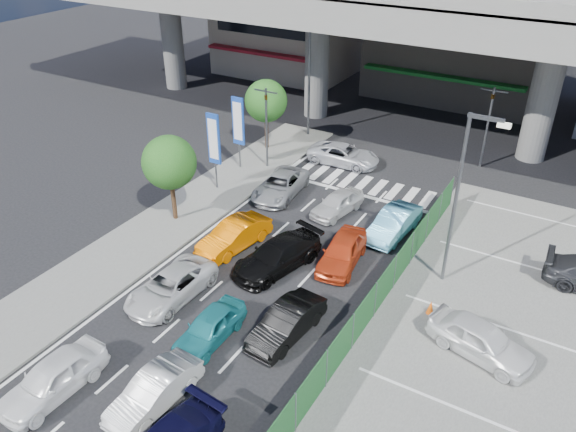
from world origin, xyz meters
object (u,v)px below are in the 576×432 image
Objects in this scene: tree_near at (169,163)px; van_white_back_left at (53,378)px; taxi_orange_right at (342,251)px; traffic_light_right at (491,108)px; kei_truck_front_right at (394,223)px; taxi_teal_mid at (210,327)px; street_lamp_left at (312,70)px; parked_sedan_white at (481,339)px; crossing_wagon_silver at (344,155)px; taxi_orange_left at (234,236)px; wagon_silver_front_left at (280,185)px; street_lamp_right at (462,188)px; signboard_near at (214,141)px; traffic_cone at (431,307)px; sedan_white_front_mid at (337,203)px; hatch_white_back_mid at (154,391)px; sedan_black_mid at (277,255)px; sedan_white_mid_left at (171,286)px; traffic_light_left at (266,109)px; signboard_far at (238,123)px; tree_far at (266,101)px; hatch_black_mid_right at (287,323)px.

van_white_back_left is at bearing -70.12° from tree_near.
traffic_light_right is at bearing 70.38° from taxi_orange_right.
taxi_teal_mid is at bearing -102.59° from kei_truck_front_right.
street_lamp_left is 1.95× the size of parked_sedan_white.
van_white_back_left reaches higher than crossing_wagon_silver.
tree_near is at bearing -129.81° from traffic_light_right.
wagon_silver_front_left is at bearing 107.32° from taxi_orange_left.
van_white_back_left is at bearing -126.82° from street_lamp_right.
van_white_back_left is 16.68m from wagon_silver_front_left.
taxi_teal_mid is (7.42, -10.46, -2.45)m from signboard_near.
traffic_cone is at bearing 8.85° from taxi_orange_left.
parked_sedan_white is at bearing -25.66° from sedan_white_front_mid.
hatch_white_back_mid is at bearing 24.41° from van_white_back_left.
crossing_wagon_silver is (-5.88, 6.45, -0.04)m from kei_truck_front_right.
street_lamp_right is 6.33m from taxi_orange_right.
van_white_back_left is at bearing -74.31° from signboard_near.
street_lamp_left is at bearing 85.01° from signboard_near.
taxi_teal_mid is at bearing -54.35° from taxi_orange_left.
street_lamp_right is 2.23× the size of taxi_teal_mid.
taxi_teal_mid is 0.76× the size of sedan_black_mid.
tree_near is at bearing 177.44° from taxi_orange_right.
kei_truck_front_right is at bearing 57.90° from sedan_white_mid_left.
traffic_light_left reaches higher than crossing_wagon_silver.
kei_truck_front_right reaches higher than hatch_white_back_mid.
tree_near is (0.60, -6.99, 0.32)m from signboard_far.
traffic_light_right is at bearing 40.91° from signboard_near.
van_white_back_left and sedan_black_mid have the same top height.
signboard_far is 1.05× the size of sedan_white_mid_left.
wagon_silver_front_left is at bearing -46.32° from traffic_light_left.
hatch_white_back_mid is 0.83× the size of wagon_silver_front_left.
street_lamp_left is 4.04m from tree_far.
signboard_far is at bearing 97.59° from signboard_near.
sedan_white_mid_left is at bearing -81.90° from taxi_orange_left.
sedan_black_mid is 1.16× the size of kei_truck_front_right.
parked_sedan_white is (9.59, -0.97, 0.07)m from sedan_black_mid.
street_lamp_left is (-0.13, 6.00, 0.83)m from traffic_light_left.
street_lamp_right is at bearing -22.86° from wagon_silver_front_left.
parked_sedan_white is at bearing 16.14° from sedan_white_mid_left.
taxi_orange_right is at bearing -157.72° from crossing_wagon_silver.
street_lamp_left is 20.44m from traffic_cone.
street_lamp_right is 8.77m from sedan_black_mid.
traffic_light_right is 20.22m from hatch_black_mid_right.
signboard_near is 1.16× the size of taxi_orange_right.
signboard_far is (-14.77, 4.99, -1.71)m from street_lamp_right.
hatch_black_mid_right is at bearing -55.02° from traffic_light_left.
kei_truck_front_right is at bearing 22.90° from tree_near.
signboard_far reaches higher than van_white_back_left.
signboard_far is at bearing 106.72° from van_white_back_left.
tree_near reaches higher than signboard_near.
sedan_white_mid_left is at bearing -51.20° from tree_near.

